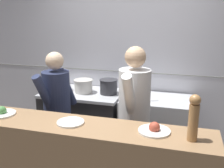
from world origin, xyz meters
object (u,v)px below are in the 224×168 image
Objects in this scene: sauce_pot at (83,86)px; chef_sous at (134,115)px; pepper_mill at (194,117)px; plated_dish_main at (2,113)px; chef_head_cook at (57,110)px; stock_pot at (59,83)px; oven_range at (83,120)px; plated_dish_appetiser at (71,122)px; chefs_knife at (142,101)px; plated_dish_dessert at (154,130)px; braising_pot at (109,86)px.

chef_sous reaches higher than sauce_pot.
chef_sous is at bearing 132.00° from pepper_mill.
plated_dish_main is 0.17× the size of chef_head_cook.
oven_range is at bearing 2.63° from stock_pot.
pepper_mill is at bearing -43.32° from oven_range.
sauce_pot is 1.10× the size of plated_dish_appetiser.
chefs_knife is 1.09m from chef_head_cook.
chefs_knife is 1.30× the size of plated_dish_dessert.
stock_pot is 1.15× the size of braising_pot.
chef_head_cook is (0.34, -0.71, -0.12)m from stock_pot.
pepper_mill is (1.05, -0.04, 0.19)m from plated_dish_appetiser.
plated_dish_appetiser is at bearing -38.44° from chef_head_cook.
chef_sous is (-0.59, 0.66, -0.30)m from pepper_mill.
plated_dish_appetiser is at bearing 177.79° from pepper_mill.
braising_pot is at bearing 159.97° from chefs_knife.
plated_dish_appetiser is 0.78m from chef_sous.
plated_dish_main is at bearing -134.46° from chefs_knife.
plated_dish_main is 0.71m from chef_head_cook.
chef_head_cook reaches higher than oven_range.
sauce_pot is 0.17× the size of chef_head_cook.
stock_pot reaches higher than sauce_pot.
chef_sous is at bearing 52.87° from plated_dish_appetiser.
oven_range is 4.65× the size of plated_dish_appetiser.
plated_dish_main is at bearing 179.48° from plated_dish_appetiser.
plated_dish_appetiser is (0.43, -1.36, 0.05)m from sauce_pot.
chef_sous is at bearing 26.84° from plated_dish_main.
pepper_mill is at bearing -9.01° from chef_head_cook.
oven_range is 0.69× the size of chef_sous.
sauce_pot reaches higher than oven_range.
oven_range is at bearing 143.48° from chef_sous.
chef_head_cook is at bearing 155.78° from pepper_mill.
pepper_mill is at bearing -12.82° from plated_dish_dessert.
pepper_mill is at bearing -64.25° from chefs_knife.
chef_sous is at bearing -39.86° from oven_range.
oven_range is 1.53m from plated_dish_main.
chef_head_cook reaches higher than plated_dish_main.
oven_range is at bearing 169.65° from chefs_knife.
plated_dish_main reaches higher than oven_range.
pepper_mill reaches higher than plated_dish_appetiser.
pepper_mill reaches higher than plated_dish_dessert.
plated_dish_appetiser is at bearing -123.79° from chef_sous.
plated_dish_main is at bearing 178.48° from pepper_mill.
chefs_knife reaches higher than oven_range.
braising_pot reaches higher than sauce_pot.
chefs_knife is 0.21× the size of chef_sous.
plated_dish_dessert is at bearing -40.28° from stock_pot.
plated_dish_dessert is 1.39m from chef_head_cook.
plated_dish_main is at bearing -149.82° from chef_sous.
chef_head_cook is 0.94× the size of chef_sous.
plated_dish_dessert is at bearing -48.48° from sauce_pot.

